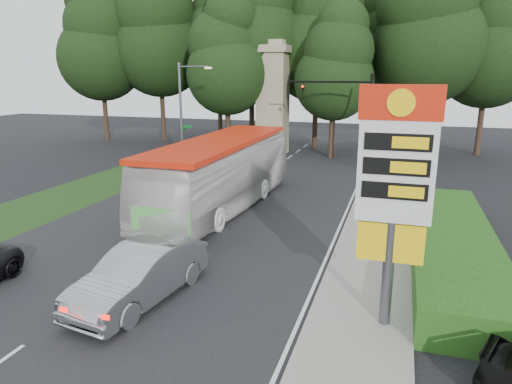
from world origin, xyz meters
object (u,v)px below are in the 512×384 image
(gas_station_pylon, at_px, (395,177))
(streetlight_signs, at_px, (183,110))
(transit_bus, at_px, (222,174))
(traffic_signal_mast, at_px, (352,109))
(monument, at_px, (273,98))
(sedan_silver, at_px, (140,275))

(gas_station_pylon, distance_m, streetlight_signs, 25.74)
(streetlight_signs, bearing_deg, transit_bus, -54.62)
(traffic_signal_mast, distance_m, monument, 9.76)
(transit_bus, relative_size, sedan_silver, 2.53)
(streetlight_signs, height_order, sedan_silver, streetlight_signs)
(transit_bus, height_order, sedan_silver, transit_bus)
(traffic_signal_mast, bearing_deg, streetlight_signs, -171.08)
(sedan_silver, bearing_deg, traffic_signal_mast, 87.88)
(gas_station_pylon, xyz_separation_m, traffic_signal_mast, (-3.52, 22.00, 0.22))
(gas_station_pylon, relative_size, traffic_signal_mast, 0.95)
(gas_station_pylon, height_order, transit_bus, gas_station_pylon)
(traffic_signal_mast, relative_size, monument, 0.72)
(transit_bus, bearing_deg, streetlight_signs, 128.12)
(streetlight_signs, distance_m, transit_bus, 12.71)
(gas_station_pylon, distance_m, transit_bus, 13.58)
(streetlight_signs, relative_size, transit_bus, 0.59)
(streetlight_signs, bearing_deg, traffic_signal_mast, 8.92)
(gas_station_pylon, bearing_deg, streetlight_signs, 128.96)
(gas_station_pylon, relative_size, sedan_silver, 1.27)
(streetlight_signs, height_order, transit_bus, streetlight_signs)
(streetlight_signs, bearing_deg, gas_station_pylon, -51.04)
(monument, bearing_deg, sedan_silver, -82.78)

